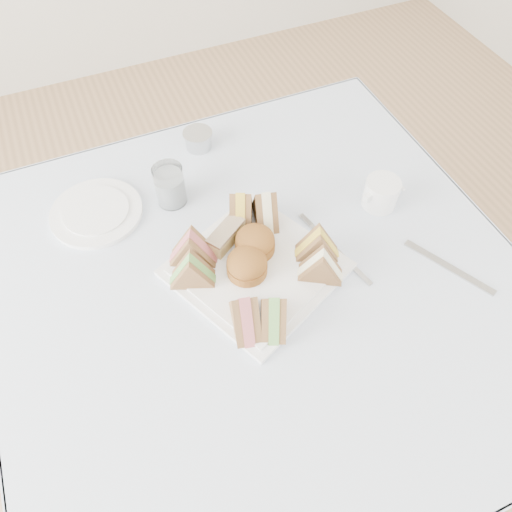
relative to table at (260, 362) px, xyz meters
name	(u,v)px	position (x,y,z in m)	size (l,w,h in m)	color
floor	(260,411)	(0.00, 0.00, -0.37)	(4.00, 4.00, 0.00)	#9E7751
table	(260,362)	(0.00, 0.00, 0.00)	(0.90, 0.90, 0.74)	brown
tablecloth	(262,282)	(0.00, 0.00, 0.37)	(1.02, 1.02, 0.01)	white
serving_plate	(256,269)	(0.00, 0.03, 0.38)	(0.28, 0.28, 0.01)	white
sandwich_fl_a	(245,311)	(-0.07, -0.08, 0.43)	(0.10, 0.05, 0.09)	#99623F
sandwich_fl_b	(274,310)	(-0.02, -0.10, 0.43)	(0.09, 0.04, 0.08)	#99623F
sandwich_fr_a	(318,243)	(0.12, 0.01, 0.43)	(0.09, 0.04, 0.08)	#99623F
sandwich_fr_b	(321,264)	(0.10, -0.04, 0.43)	(0.09, 0.04, 0.08)	#99623F
sandwich_bl_a	(191,269)	(-0.12, 0.05, 0.43)	(0.09, 0.04, 0.08)	#99623F
sandwich_bl_b	(192,247)	(-0.11, 0.09, 0.43)	(0.09, 0.04, 0.08)	#99623F
sandwich_br_a	(266,207)	(0.07, 0.13, 0.43)	(0.09, 0.04, 0.08)	#99623F
sandwich_br_b	(241,207)	(0.02, 0.15, 0.43)	(0.09, 0.04, 0.08)	#99623F
scone_left	(247,264)	(-0.02, 0.02, 0.41)	(0.08, 0.08, 0.05)	#985628
scone_right	(255,242)	(0.01, 0.07, 0.41)	(0.08, 0.08, 0.05)	#985628
pastry_slice	(226,236)	(-0.03, 0.11, 0.41)	(0.09, 0.04, 0.04)	tan
side_plate	(96,212)	(-0.26, 0.30, 0.38)	(0.20, 0.20, 0.01)	white
water_glass	(170,185)	(-0.09, 0.27, 0.42)	(0.06, 0.06, 0.09)	white
tea_strainer	(198,140)	(0.02, 0.42, 0.40)	(0.07, 0.07, 0.04)	#B3B3B3
knife	(449,267)	(0.35, -0.12, 0.38)	(0.02, 0.19, 0.00)	#B3B3B3
fork	(340,254)	(0.17, 0.00, 0.38)	(0.01, 0.19, 0.00)	#B3B3B3
creamer_jug	(381,193)	(0.32, 0.09, 0.41)	(0.07, 0.07, 0.07)	white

